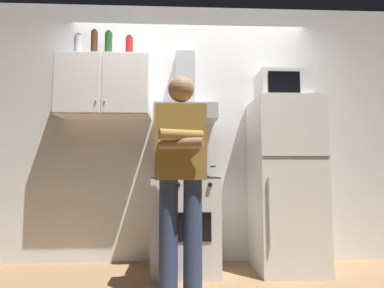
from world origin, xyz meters
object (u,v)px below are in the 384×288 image
object	(u,v)px
bottle_rum_dark	(94,45)
upper_cabinet	(105,87)
microwave	(282,87)
bottle_canister_steel	(79,47)
bottle_soda_red	(129,48)
person_standing	(181,173)
bottle_wine_green	(108,46)
stove_oven	(185,223)
refrigerator	(285,183)
range_hood	(185,103)
cooking_pot	(200,170)

from	to	relation	value
bottle_rum_dark	upper_cabinet	bearing A→B (deg)	-18.52
microwave	upper_cabinet	bearing A→B (deg)	176.52
upper_cabinet	bottle_canister_steel	size ratio (longest dim) A/B	3.76
microwave	bottle_soda_red	world-z (taller)	bottle_soda_red
person_standing	bottle_rum_dark	world-z (taller)	bottle_rum_dark
microwave	bottle_wine_green	distance (m)	1.80
microwave	bottle_wine_green	xyz separation A→B (m)	(-1.74, 0.15, 0.45)
bottle_rum_dark	stove_oven	bearing A→B (deg)	-10.31
refrigerator	bottle_canister_steel	distance (m)	2.44
range_hood	person_standing	world-z (taller)	range_hood
microwave	bottle_wine_green	bearing A→B (deg)	175.05
bottle_rum_dark	bottle_wine_green	size ratio (longest dim) A/B	1.03
bottle_canister_steel	bottle_rum_dark	bearing A→B (deg)	16.63
range_hood	bottle_canister_steel	bearing A→B (deg)	180.00
refrigerator	bottle_rum_dark	bearing A→B (deg)	174.88
bottle_wine_green	refrigerator	bearing A→B (deg)	-5.55
person_standing	bottle_canister_steel	distance (m)	1.78
cooking_pot	bottle_soda_red	distance (m)	1.46
refrigerator	person_standing	distance (m)	1.17
bottle_canister_steel	range_hood	bearing A→B (deg)	-0.00
refrigerator	microwave	bearing A→B (deg)	90.90
bottle_rum_dark	person_standing	bearing A→B (deg)	-41.31
range_hood	bottle_soda_red	distance (m)	0.81
stove_oven	bottle_soda_red	world-z (taller)	bottle_soda_red
person_standing	bottle_soda_red	world-z (taller)	bottle_soda_red
microwave	bottle_soda_red	xyz separation A→B (m)	(-1.53, 0.15, 0.43)
upper_cabinet	bottle_wine_green	bearing A→B (deg)	75.08
range_hood	person_standing	distance (m)	1.01
upper_cabinet	person_standing	distance (m)	1.35
bottle_rum_dark	bottle_canister_steel	xyz separation A→B (m)	(-0.14, -0.04, -0.04)
stove_oven	person_standing	bearing A→B (deg)	-94.72
bottle_soda_red	person_standing	bearing A→B (deg)	-55.78
bottle_wine_green	bottle_canister_steel	bearing A→B (deg)	-171.50
microwave	bottle_rum_dark	world-z (taller)	bottle_rum_dark
stove_oven	range_hood	bearing A→B (deg)	90.00
person_standing	cooking_pot	bearing A→B (deg)	69.70
upper_cabinet	refrigerator	world-z (taller)	upper_cabinet
upper_cabinet	bottle_wine_green	distance (m)	0.45
range_hood	bottle_rum_dark	xyz separation A→B (m)	(-0.93, 0.04, 0.60)
upper_cabinet	bottle_wine_green	world-z (taller)	bottle_wine_green
refrigerator	bottle_soda_red	size ratio (longest dim) A/B	6.30
stove_oven	range_hood	size ratio (longest dim) A/B	1.17
upper_cabinet	refrigerator	distance (m)	2.00
upper_cabinet	range_hood	bearing A→B (deg)	0.09
cooking_pot	bottle_soda_red	size ratio (longest dim) A/B	1.10
bottle_soda_red	stove_oven	bearing A→B (deg)	-16.22
range_hood	bottle_wine_green	xyz separation A→B (m)	(-0.79, 0.04, 0.60)
stove_oven	bottle_wine_green	xyz separation A→B (m)	(-0.79, 0.17, 1.76)
stove_oven	cooking_pot	world-z (taller)	cooking_pot
microwave	cooking_pot	world-z (taller)	microwave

